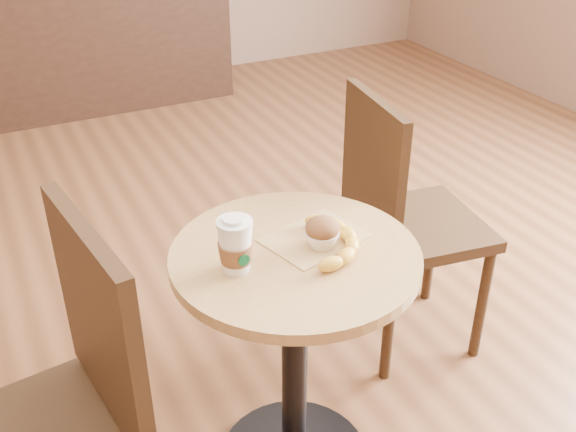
% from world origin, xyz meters
% --- Properties ---
extents(cafe_table, '(0.62, 0.62, 0.75)m').
position_xyz_m(cafe_table, '(0.07, -0.10, 0.50)').
color(cafe_table, black).
rests_on(cafe_table, ground).
extents(chair_left, '(0.50, 0.50, 1.00)m').
position_xyz_m(chair_left, '(-0.54, -0.20, 0.55)').
color(chair_left, '#332112').
rests_on(chair_left, ground).
extents(chair_right, '(0.47, 0.47, 0.95)m').
position_xyz_m(chair_right, '(0.65, 0.25, 0.52)').
color(chair_right, '#332112').
rests_on(chair_right, ground).
extents(service_counter, '(2.30, 0.65, 1.04)m').
position_xyz_m(service_counter, '(0.00, 3.18, 0.52)').
color(service_counter, black).
rests_on(service_counter, ground).
extents(kraft_bag, '(0.28, 0.24, 0.00)m').
position_xyz_m(kraft_bag, '(0.15, -0.06, 0.75)').
color(kraft_bag, tan).
rests_on(kraft_bag, cafe_table).
extents(coffee_cup, '(0.08, 0.09, 0.14)m').
position_xyz_m(coffee_cup, '(-0.08, -0.10, 0.81)').
color(coffee_cup, white).
rests_on(coffee_cup, cafe_table).
extents(muffin, '(0.09, 0.09, 0.08)m').
position_xyz_m(muffin, '(0.14, -0.10, 0.79)').
color(muffin, white).
rests_on(muffin, kraft_bag).
extents(banana, '(0.26, 0.30, 0.04)m').
position_xyz_m(banana, '(0.16, -0.11, 0.77)').
color(banana, gold).
rests_on(banana, kraft_bag).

